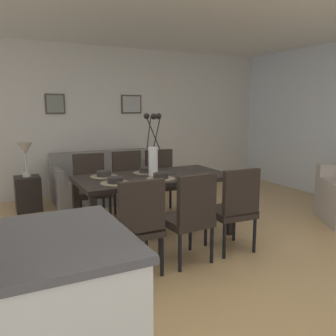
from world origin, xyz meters
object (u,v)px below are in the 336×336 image
Objects in this scene: dining_chair_near_right at (91,185)px; framed_picture_center at (131,104)px; dining_chair_far_right at (129,181)px; bowl_far_left at (161,175)px; dining_chair_far_left at (190,214)px; bowl_far_right at (146,170)px; dining_chair_mid_right at (162,178)px; sofa at (106,183)px; centerpiece_vase at (153,152)px; table_lamp at (25,152)px; dining_table at (153,182)px; bowl_near_right at (104,173)px; framed_picture_left at (55,104)px; bowl_near_left at (115,180)px; side_table at (28,194)px; dining_chair_near_left at (138,222)px; dining_chair_mid_left at (234,206)px.

framed_picture_center is at bearing 52.74° from dining_chair_near_right.
dining_chair_far_right is 1.13m from bowl_far_left.
dining_chair_far_left reaches higher than bowl_far_right.
dining_chair_mid_right is 1.20m from sofa.
centerpiece_vase is 2.21m from table_lamp.
table_lamp is (-1.25, 1.81, 0.23)m from dining_table.
dining_chair_far_left is at bearing -90.08° from bowl_far_right.
bowl_near_right is (-0.54, 0.21, 0.12)m from dining_table.
dining_chair_far_right is 1.03m from centerpiece_vase.
sofa is at bearing -41.09° from framed_picture_left.
dining_chair_mid_right is at bearing -95.56° from framed_picture_center.
bowl_near_left is at bearing -86.98° from framed_picture_left.
dining_chair_far_right is 5.41× the size of bowl_far_right.
table_lamp is at bearing 144.24° from dining_chair_far_right.
dining_chair_far_left is 1.00× the size of dining_chair_far_right.
dining_table is 0.24m from bowl_far_left.
side_table is at bearing -176.49° from sofa.
bowl_far_right is at bearing -106.78° from framed_picture_center.
dining_chair_near_left is 1.00× the size of dining_chair_mid_left.
framed_picture_left reaches higher than bowl_near_right.
dining_chair_mid_right is at bearing 63.63° from bowl_far_left.
framed_picture_center is (1.24, 3.35, 1.09)m from dining_chair_near_left.
dining_chair_near_right is 0.56m from dining_chair_far_right.
table_lamp is at bearing 0.00° from side_table.
dining_table is 0.59m from bowl_near_right.
dining_table is 1.96× the size of dining_chair_far_right.
dining_chair_near_left is 1.00× the size of dining_chair_far_left.
dining_chair_near_left is 1.76m from dining_chair_near_right.
dining_chair_mid_right is 1.80× the size of table_lamp.
bowl_near_right is at bearing -66.11° from side_table.
framed_picture_left reaches higher than bowl_far_right.
dining_table is 10.59× the size of bowl_far_right.
framed_picture_center is (1.21, 1.59, 1.09)m from dining_chair_near_right.
dining_chair_far_right is at bearing 87.68° from bowl_far_right.
bowl_far_left is 0.33× the size of side_table.
bowl_far_left is at bearing 0.00° from bowl_near_left.
dining_chair_far_left reaches higher than bowl_near_right.
bowl_near_left is at bearing -114.55° from framed_picture_center.
dining_chair_far_right is 2.04m from framed_picture_left.
bowl_far_right is 0.10× the size of sofa.
bowl_near_left reaches higher than sofa.
dining_chair_far_left is (0.56, 0.01, 0.00)m from dining_chair_near_left.
table_lamp is (-0.72, 0.94, 0.38)m from dining_chair_near_right.
dining_chair_mid_left is (0.56, -0.84, -0.15)m from dining_table.
framed_picture_left is (-0.14, 2.67, 0.82)m from bowl_near_left.
centerpiece_vase reaches higher than table_lamp.
dining_chair_near_right is at bearing 121.17° from dining_table.
table_lamp is at bearing 109.39° from bowl_near_left.
table_lamp is (-0.71, 1.61, 0.11)m from bowl_near_right.
dining_table is 1.06× the size of sofa.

